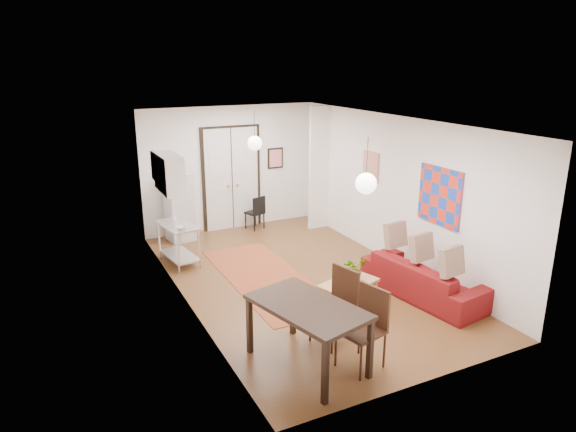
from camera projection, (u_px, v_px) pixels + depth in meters
name	position (u px, v px, depth m)	size (l,w,h in m)	color
floor	(299.00, 280.00, 9.49)	(7.00, 7.00, 0.00)	brown
ceiling	(300.00, 121.00, 8.64)	(4.20, 7.00, 0.02)	silver
wall_back	(231.00, 168.00, 12.07)	(4.20, 0.02, 2.90)	white
wall_front	(436.00, 276.00, 6.06)	(4.20, 0.02, 2.90)	white
wall_left	(183.00, 220.00, 8.18)	(0.02, 7.00, 2.90)	white
wall_right	(395.00, 191.00, 9.95)	(0.02, 7.00, 2.90)	white
double_doors	(232.00, 179.00, 12.10)	(1.44, 0.06, 2.50)	white
stub_partition	(319.00, 169.00, 12.03)	(0.50, 0.10, 2.90)	white
wall_cabinet	(169.00, 173.00, 9.41)	(0.35, 1.00, 0.70)	white
painting_popart	(440.00, 196.00, 8.81)	(0.05, 1.00, 1.00)	red
painting_abstract	(371.00, 166.00, 10.53)	(0.05, 0.50, 0.60)	#F3E4CA
poster_back	(275.00, 158.00, 12.48)	(0.40, 0.03, 0.50)	red
print_left	(155.00, 166.00, 9.76)	(0.03, 0.44, 0.54)	#A57344
pendant_back	(255.00, 143.00, 10.55)	(0.30, 0.30, 0.80)	silver
pendant_front	(366.00, 183.00, 7.12)	(0.30, 0.30, 0.80)	silver
kilim_rug	(266.00, 278.00, 9.54)	(1.35, 3.60, 0.01)	#B04F2C
sofa	(424.00, 278.00, 8.74)	(2.24, 0.88, 0.65)	maroon
coffee_table	(349.00, 285.00, 8.35)	(1.09, 0.81, 0.43)	tan
potted_plant	(354.00, 269.00, 8.32)	(0.33, 0.38, 0.42)	#325B29
kitchen_counter	(179.00, 239.00, 10.14)	(0.67, 1.11, 0.81)	silver
bowl	(182.00, 228.00, 9.78)	(0.19, 0.19, 0.05)	white
soap_bottle	(174.00, 217.00, 10.24)	(0.08, 0.08, 0.17)	teal
fridge	(179.00, 207.00, 11.39)	(0.54, 0.54, 1.53)	silver
dining_table	(308.00, 312.00, 6.62)	(1.27, 1.76, 0.88)	black
dining_chair_near	(329.00, 299.00, 7.32)	(0.63, 0.79, 1.08)	#381E11
dining_chair_far	(356.00, 320.00, 6.72)	(0.63, 0.79, 1.08)	#381E11
black_side_chair	(253.00, 209.00, 12.29)	(0.47, 0.48, 0.81)	black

